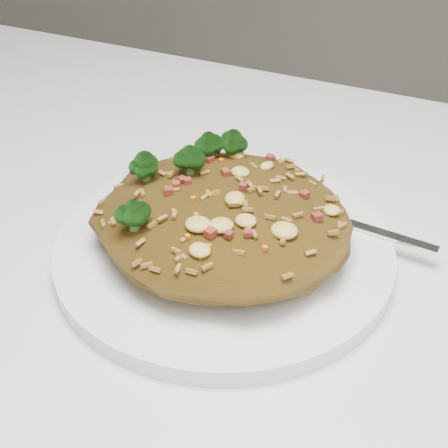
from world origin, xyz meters
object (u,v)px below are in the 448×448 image
at_px(plate, 224,248).
at_px(dining_table, 178,394).
at_px(fried_rice, 223,209).
at_px(fork, 341,221).

bearing_deg(plate, dining_table, -97.59).
xyz_separation_m(fried_rice, fork, (0.07, 0.06, -0.03)).
height_order(dining_table, fork, fork).
relative_size(plate, fork, 1.52).
height_order(plate, fried_rice, fried_rice).
bearing_deg(dining_table, fried_rice, 83.49).
relative_size(dining_table, fried_rice, 6.48).
height_order(dining_table, plate, plate).
xyz_separation_m(dining_table, fork, (0.08, 0.12, 0.11)).
bearing_deg(dining_table, fork, 56.46).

